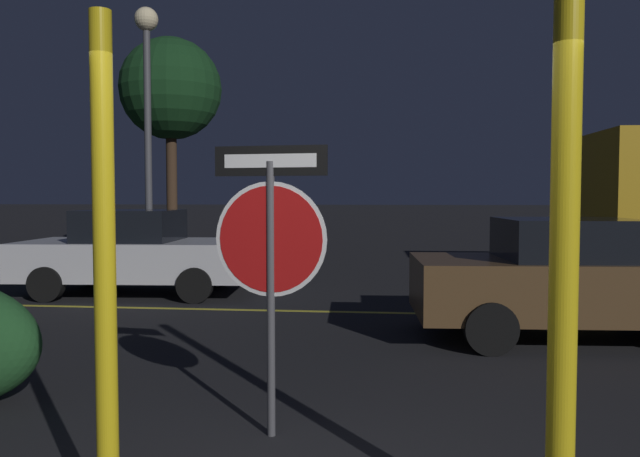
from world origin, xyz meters
name	(u,v)px	position (x,y,z in m)	size (l,w,h in m)	color
road_center_stripe	(367,312)	(0.00, 6.48, 0.00)	(42.31, 0.12, 0.01)	gold
stop_sign	(271,237)	(-0.55, 1.47, 1.49)	(0.85, 0.12, 2.15)	#4C4C51
yellow_pole_left	(105,280)	(-1.12, -0.01, 1.36)	(0.11, 0.11, 2.71)	yellow
yellow_pole_right	(564,239)	(1.14, 0.02, 1.58)	(0.14, 0.14, 3.16)	yellow
passing_car_2	(137,253)	(-4.24, 7.87, 0.76)	(4.29, 2.24, 1.54)	silver
passing_car_3	(575,279)	(2.63, 4.97, 0.75)	(4.16, 2.03, 1.51)	brown
street_lamp	(147,85)	(-5.12, 10.69, 4.31)	(0.53, 0.53, 6.03)	#4C4C51
tree_1	(171,90)	(-6.17, 15.20, 4.96)	(3.03, 3.03, 6.52)	#422D1E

